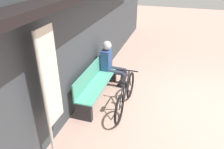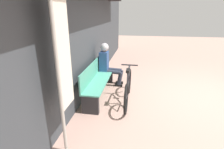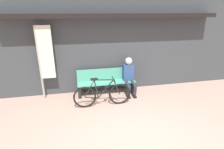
{
  "view_description": "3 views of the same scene",
  "coord_description": "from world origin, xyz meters",
  "views": [
    {
      "loc": [
        -4.5,
        0.77,
        3.05
      ],
      "look_at": [
        -0.48,
        2.01,
        0.81
      ],
      "focal_mm": 35.0,
      "sensor_mm": 36.0,
      "label": 1
    },
    {
      "loc": [
        -4.24,
        1.46,
        2.02
      ],
      "look_at": [
        -0.46,
        2.08,
        0.64
      ],
      "focal_mm": 28.0,
      "sensor_mm": 36.0,
      "label": 2
    },
    {
      "loc": [
        -1.14,
        -2.79,
        2.65
      ],
      "look_at": [
        -0.15,
        2.07,
        0.81
      ],
      "focal_mm": 28.0,
      "sensor_mm": 36.0,
      "label": 3
    }
  ],
  "objects": [
    {
      "name": "ground_plane",
      "position": [
        0.0,
        0.0,
        0.0
      ],
      "size": [
        24.0,
        24.0,
        0.0
      ],
      "primitive_type": "plane",
      "color": "tan"
    },
    {
      "name": "storefront_wall",
      "position": [
        0.0,
        2.8,
        1.66
      ],
      "size": [
        12.0,
        0.56,
        3.2
      ],
      "color": "#3D4247",
      "rests_on": "ground_plane"
    },
    {
      "name": "park_bench_near",
      "position": [
        -0.26,
        2.48,
        0.4
      ],
      "size": [
        1.89,
        0.42,
        0.83
      ],
      "color": "#51A88E",
      "rests_on": "ground_plane"
    },
    {
      "name": "bicycle",
      "position": [
        -0.51,
        1.69,
        0.36
      ],
      "size": [
        1.67,
        0.4,
        0.88
      ],
      "color": "black",
      "rests_on": "ground_plane"
    },
    {
      "name": "person_seated",
      "position": [
        0.47,
        2.36,
        0.69
      ],
      "size": [
        0.34,
        0.66,
        1.22
      ],
      "color": "#2D3342",
      "rests_on": "ground_plane"
    },
    {
      "name": "banner_pole",
      "position": [
        -2.1,
        2.49,
        1.37
      ],
      "size": [
        0.45,
        0.05,
        2.26
      ],
      "color": "#B7B2A8",
      "rests_on": "ground_plane"
    }
  ]
}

